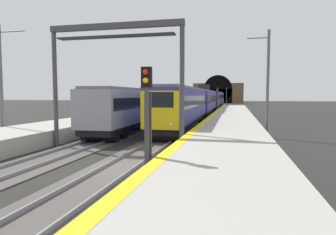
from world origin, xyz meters
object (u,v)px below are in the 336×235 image
object	(u,v)px
catenary_mast_far	(1,81)
catenary_mast_near	(267,83)
train_adjacent_platform	(162,103)
railway_signal_mid	(217,98)
railway_signal_near	(147,115)
overhead_signal_gantry	(115,55)
railway_signal_far	(226,94)
train_main_approaching	(209,100)

from	to	relation	value
catenary_mast_far	catenary_mast_near	bearing A→B (deg)	-74.38
train_adjacent_platform	railway_signal_mid	xyz separation A→B (m)	(15.61, -6.23, 0.60)
train_adjacent_platform	catenary_mast_near	size ratio (longest dim) A/B	4.90
railway_signal_near	overhead_signal_gantry	size ratio (longest dim) A/B	0.51
railway_signal_mid	catenary_mast_far	xyz separation A→B (m)	(-34.74, 13.54, 1.49)
train_adjacent_platform	railway_signal_far	size ratio (longest dim) A/B	6.74
train_adjacent_platform	railway_signal_far	world-z (taller)	railway_signal_far
railway_signal_near	overhead_signal_gantry	bearing A→B (deg)	-148.72
train_adjacent_platform	railway_signal_near	size ratio (longest dim) A/B	9.31
train_adjacent_platform	catenary_mast_far	world-z (taller)	catenary_mast_far
railway_signal_near	catenary_mast_near	bearing A→B (deg)	157.65
overhead_signal_gantry	catenary_mast_near	world-z (taller)	catenary_mast_near
train_main_approaching	catenary_mast_near	size ratio (longest dim) A/B	9.23
train_main_approaching	train_adjacent_platform	xyz separation A→B (m)	(-18.93, 4.43, -0.09)
overhead_signal_gantry	train_main_approaching	bearing A→B (deg)	-3.21
overhead_signal_gantry	railway_signal_far	bearing A→B (deg)	-2.63
railway_signal_near	overhead_signal_gantry	distance (m)	8.34
train_main_approaching	railway_signal_near	bearing A→B (deg)	1.71
railway_signal_near	railway_signal_mid	size ratio (longest dim) A/B	0.93
railway_signal_far	catenary_mast_near	xyz separation A→B (m)	(-80.62, -5.52, 0.63)
railway_signal_mid	overhead_signal_gantry	bearing A→B (deg)	-6.32
train_adjacent_platform	railway_signal_mid	distance (m)	16.81
railway_signal_mid	catenary_mast_far	distance (m)	37.31
train_adjacent_platform	overhead_signal_gantry	bearing A→B (deg)	-175.36
train_adjacent_platform	railway_signal_near	world-z (taller)	railway_signal_near
railway_signal_near	railway_signal_mid	world-z (taller)	railway_signal_mid
train_main_approaching	overhead_signal_gantry	distance (m)	39.75
catenary_mast_far	train_main_approaching	bearing A→B (deg)	-17.14
train_adjacent_platform	overhead_signal_gantry	distance (m)	21.02
railway_signal_near	railway_signal_far	distance (m)	94.04
train_main_approaching	catenary_mast_far	world-z (taller)	catenary_mast_far
railway_signal_far	railway_signal_mid	bearing A→B (deg)	0.00
railway_signal_near	catenary_mast_near	size ratio (longest dim) A/B	0.53
train_main_approaching	railway_signal_mid	world-z (taller)	train_main_approaching
railway_signal_mid	railway_signal_far	xyz separation A→B (m)	(51.21, 0.00, 0.74)
railway_signal_near	railway_signal_far	bearing A→B (deg)	-180.00
train_main_approaching	train_adjacent_platform	distance (m)	19.44
railway_signal_far	catenary_mast_near	size ratio (longest dim) A/B	0.73
railway_signal_near	catenary_mast_near	xyz separation A→B (m)	(13.42, -5.52, 1.62)
railway_signal_far	catenary_mast_far	size ratio (longest dim) A/B	0.71
catenary_mast_near	catenary_mast_far	distance (m)	19.79
railway_signal_far	catenary_mast_near	bearing A→B (deg)	3.92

